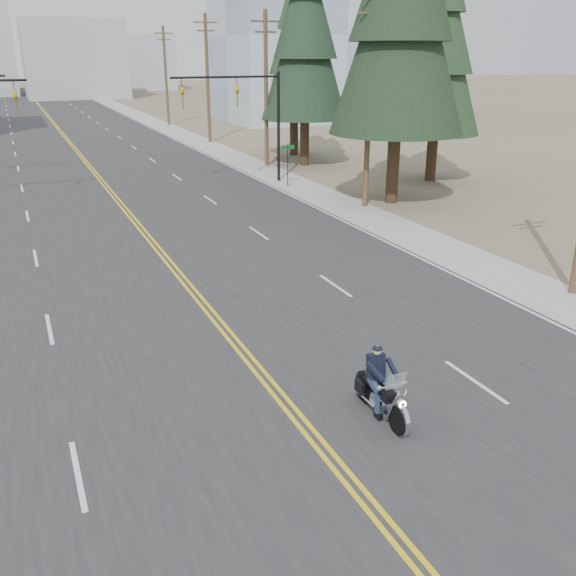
# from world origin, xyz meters

# --- Properties ---
(ground_plane) EXTENTS (400.00, 400.00, 0.00)m
(ground_plane) POSITION_xyz_m (0.00, 0.00, 0.00)
(ground_plane) COLOR #776D56
(ground_plane) RESTS_ON ground
(road) EXTENTS (20.00, 200.00, 0.01)m
(road) POSITION_xyz_m (0.00, 70.00, 0.01)
(road) COLOR #303033
(road) RESTS_ON ground
(sidewalk_right) EXTENTS (3.00, 200.00, 0.01)m
(sidewalk_right) POSITION_xyz_m (11.50, 70.00, 0.01)
(sidewalk_right) COLOR #A5A5A0
(sidewalk_right) RESTS_ON ground
(traffic_mast_right) EXTENTS (7.10, 0.26, 7.00)m
(traffic_mast_right) POSITION_xyz_m (8.98, 32.00, 4.94)
(traffic_mast_right) COLOR black
(traffic_mast_right) RESTS_ON ground
(street_sign) EXTENTS (0.90, 0.06, 2.62)m
(street_sign) POSITION_xyz_m (10.80, 30.00, 1.80)
(street_sign) COLOR black
(street_sign) RESTS_ON ground
(utility_pole_b) EXTENTS (2.20, 0.30, 11.50)m
(utility_pole_b) POSITION_xyz_m (12.50, 23.00, 5.98)
(utility_pole_b) COLOR brown
(utility_pole_b) RESTS_ON ground
(utility_pole_c) EXTENTS (2.20, 0.30, 11.00)m
(utility_pole_c) POSITION_xyz_m (12.50, 38.00, 5.73)
(utility_pole_c) COLOR brown
(utility_pole_c) RESTS_ON ground
(utility_pole_d) EXTENTS (2.20, 0.30, 11.50)m
(utility_pole_d) POSITION_xyz_m (12.50, 53.00, 5.98)
(utility_pole_d) COLOR brown
(utility_pole_d) RESTS_ON ground
(utility_pole_e) EXTENTS (2.20, 0.30, 11.00)m
(utility_pole_e) POSITION_xyz_m (12.50, 70.00, 5.73)
(utility_pole_e) COLOR brown
(utility_pole_e) RESTS_ON ground
(glass_building) EXTENTS (24.00, 16.00, 20.00)m
(glass_building) POSITION_xyz_m (32.00, 70.00, 10.00)
(glass_building) COLOR #9EB5CC
(glass_building) RESTS_ON ground
(haze_bldg_b) EXTENTS (18.00, 14.00, 14.00)m
(haze_bldg_b) POSITION_xyz_m (8.00, 125.00, 7.00)
(haze_bldg_b) COLOR #ADB2B7
(haze_bldg_b) RESTS_ON ground
(haze_bldg_c) EXTENTS (16.00, 12.00, 18.00)m
(haze_bldg_c) POSITION_xyz_m (40.00, 110.00, 9.00)
(haze_bldg_c) COLOR #B7BCC6
(haze_bldg_c) RESTS_ON ground
(haze_bldg_e) EXTENTS (14.00, 14.00, 12.00)m
(haze_bldg_e) POSITION_xyz_m (25.00, 150.00, 6.00)
(haze_bldg_e) COLOR #B7BCC6
(haze_bldg_e) RESTS_ON ground
(motorcyclist) EXTENTS (0.99, 2.22, 1.72)m
(motorcyclist) POSITION_xyz_m (1.84, 3.52, 0.86)
(motorcyclist) COLOR black
(motorcyclist) RESTS_ON ground
(conifer_mid) EXTENTS (5.77, 5.77, 15.38)m
(conifer_mid) POSITION_xyz_m (20.44, 28.11, 8.83)
(conifer_mid) COLOR #382619
(conifer_mid) RESTS_ON ground
(conifer_tall) EXTENTS (6.23, 6.23, 17.30)m
(conifer_tall) POSITION_xyz_m (15.28, 37.23, 9.94)
(conifer_tall) COLOR #382619
(conifer_tall) RESTS_ON ground
(conifer_far) EXTENTS (5.43, 5.43, 14.56)m
(conifer_far) POSITION_xyz_m (16.65, 42.33, 8.35)
(conifer_far) COLOR #382619
(conifer_far) RESTS_ON ground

